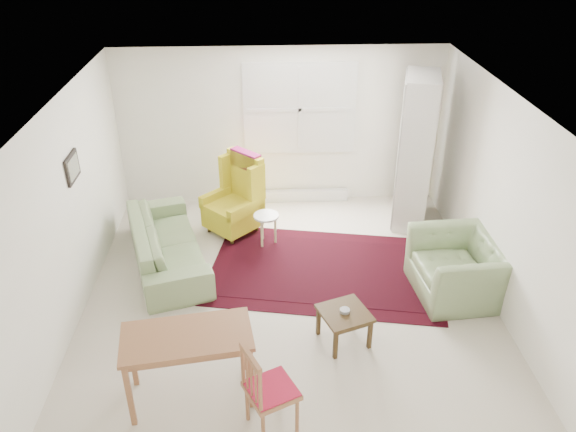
{
  "coord_description": "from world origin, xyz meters",
  "views": [
    {
      "loc": [
        -0.29,
        -5.51,
        4.34
      ],
      "look_at": [
        0.0,
        0.3,
        1.05
      ],
      "focal_mm": 35.0,
      "sensor_mm": 36.0,
      "label": 1
    }
  ],
  "objects_px": {
    "stool": "(266,229)",
    "desk_chair": "(271,388)",
    "armchair": "(459,263)",
    "cabinet": "(415,152)",
    "wingback_chair": "(231,196)",
    "sofa": "(166,235)",
    "coffee_table": "(344,326)",
    "desk": "(190,366)"
  },
  "relations": [
    {
      "from": "stool",
      "to": "desk_chair",
      "type": "bearing_deg",
      "value": -90.06
    },
    {
      "from": "armchair",
      "to": "cabinet",
      "type": "height_order",
      "value": "cabinet"
    },
    {
      "from": "wingback_chair",
      "to": "cabinet",
      "type": "distance_m",
      "value": 2.76
    },
    {
      "from": "sofa",
      "to": "desk_chair",
      "type": "xyz_separation_m",
      "value": [
        1.34,
        -2.81,
        0.05
      ]
    },
    {
      "from": "coffee_table",
      "to": "armchair",
      "type": "bearing_deg",
      "value": 28.31
    },
    {
      "from": "stool",
      "to": "cabinet",
      "type": "bearing_deg",
      "value": 15.11
    },
    {
      "from": "stool",
      "to": "coffee_table",
      "type": "bearing_deg",
      "value": -68.54
    },
    {
      "from": "wingback_chair",
      "to": "coffee_table",
      "type": "height_order",
      "value": "wingback_chair"
    },
    {
      "from": "wingback_chair",
      "to": "desk_chair",
      "type": "relative_size",
      "value": 1.23
    },
    {
      "from": "wingback_chair",
      "to": "desk_chair",
      "type": "xyz_separation_m",
      "value": [
        0.49,
        -3.6,
        -0.11
      ]
    },
    {
      "from": "desk",
      "to": "sofa",
      "type": "bearing_deg",
      "value": 103.17
    },
    {
      "from": "desk_chair",
      "to": "wingback_chair",
      "type": "bearing_deg",
      "value": -17.33
    },
    {
      "from": "sofa",
      "to": "desk_chair",
      "type": "relative_size",
      "value": 2.2
    },
    {
      "from": "armchair",
      "to": "sofa",
      "type": "bearing_deg",
      "value": -108.18
    },
    {
      "from": "cabinet",
      "to": "desk_chair",
      "type": "xyz_separation_m",
      "value": [
        -2.2,
        -3.82,
        -0.64
      ]
    },
    {
      "from": "armchair",
      "to": "desk",
      "type": "height_order",
      "value": "armchair"
    },
    {
      "from": "stool",
      "to": "desk",
      "type": "distance_m",
      "value": 2.92
    },
    {
      "from": "sofa",
      "to": "wingback_chair",
      "type": "relative_size",
      "value": 1.8
    },
    {
      "from": "stool",
      "to": "armchair",
      "type": "bearing_deg",
      "value": -28.41
    },
    {
      "from": "sofa",
      "to": "stool",
      "type": "xyz_separation_m",
      "value": [
        1.35,
        0.42,
        -0.19
      ]
    },
    {
      "from": "wingback_chair",
      "to": "desk_chair",
      "type": "bearing_deg",
      "value": -36.63
    },
    {
      "from": "desk",
      "to": "desk_chair",
      "type": "xyz_separation_m",
      "value": [
        0.78,
        -0.42,
        0.1
      ]
    },
    {
      "from": "armchair",
      "to": "wingback_chair",
      "type": "height_order",
      "value": "wingback_chair"
    },
    {
      "from": "coffee_table",
      "to": "stool",
      "type": "height_order",
      "value": "stool"
    },
    {
      "from": "sofa",
      "to": "desk_chair",
      "type": "height_order",
      "value": "desk_chair"
    },
    {
      "from": "sofa",
      "to": "desk",
      "type": "height_order",
      "value": "sofa"
    },
    {
      "from": "cabinet",
      "to": "stool",
      "type": "bearing_deg",
      "value": -150.35
    },
    {
      "from": "sofa",
      "to": "desk",
      "type": "relative_size",
      "value": 1.75
    },
    {
      "from": "coffee_table",
      "to": "desk_chair",
      "type": "relative_size",
      "value": 0.52
    },
    {
      "from": "sofa",
      "to": "desk_chair",
      "type": "distance_m",
      "value": 3.12
    },
    {
      "from": "cabinet",
      "to": "desk_chair",
      "type": "distance_m",
      "value": 4.46
    },
    {
      "from": "sofa",
      "to": "stool",
      "type": "relative_size",
      "value": 4.5
    },
    {
      "from": "sofa",
      "to": "stool",
      "type": "height_order",
      "value": "sofa"
    },
    {
      "from": "cabinet",
      "to": "desk",
      "type": "relative_size",
      "value": 1.84
    },
    {
      "from": "stool",
      "to": "desk",
      "type": "height_order",
      "value": "desk"
    },
    {
      "from": "wingback_chair",
      "to": "armchair",
      "type": "bearing_deg",
      "value": 15.61
    },
    {
      "from": "wingback_chair",
      "to": "stool",
      "type": "distance_m",
      "value": 0.72
    },
    {
      "from": "sofa",
      "to": "wingback_chair",
      "type": "height_order",
      "value": "wingback_chair"
    },
    {
      "from": "armchair",
      "to": "cabinet",
      "type": "distance_m",
      "value": 2.0
    },
    {
      "from": "sofa",
      "to": "armchair",
      "type": "height_order",
      "value": "armchair"
    },
    {
      "from": "armchair",
      "to": "coffee_table",
      "type": "relative_size",
      "value": 2.26
    },
    {
      "from": "coffee_table",
      "to": "stool",
      "type": "bearing_deg",
      "value": 111.46
    }
  ]
}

